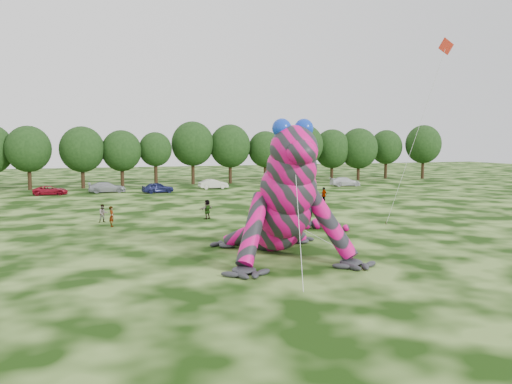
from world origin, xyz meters
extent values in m
plane|color=#16330A|center=(0.00, 0.00, 0.00)|extent=(240.00, 240.00, 0.00)
cube|color=red|center=(17.14, 8.73, 14.51)|extent=(1.61, 0.82, 1.17)
cylinder|color=silver|center=(16.05, 10.83, 7.26)|extent=(0.02, 0.02, 15.26)
cylinder|color=#382314|center=(14.96, 12.93, 0.12)|extent=(0.08, 0.08, 0.24)
imported|color=maroon|center=(-14.18, 47.97, 0.62)|extent=(4.58, 2.27, 1.25)
imported|color=#A3A7AC|center=(-6.87, 48.98, 0.74)|extent=(5.15, 2.17, 1.48)
imported|color=#191E4F|center=(-0.17, 46.16, 0.74)|extent=(4.57, 2.39, 1.48)
imported|color=silver|center=(8.64, 49.56, 0.72)|extent=(4.49, 1.82, 1.45)
imported|color=#252528|center=(21.31, 46.97, 0.72)|extent=(5.26, 2.53, 1.44)
imported|color=silver|center=(29.84, 47.10, 0.72)|extent=(5.14, 2.59, 1.43)
imported|color=gray|center=(-8.29, 21.99, 0.81)|extent=(0.89, 0.75, 1.61)
imported|color=gray|center=(-7.67, 19.39, 0.87)|extent=(0.47, 0.67, 1.75)
imported|color=gray|center=(0.95, 20.99, 0.90)|extent=(1.67, 1.40, 1.80)
imported|color=gray|center=(12.42, 29.99, 0.93)|extent=(1.31, 0.90, 1.86)
imported|color=gray|center=(16.58, 28.18, 0.94)|extent=(1.17, 0.97, 1.88)
camera|label=1|loc=(-9.58, -23.92, 7.19)|focal=35.00mm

